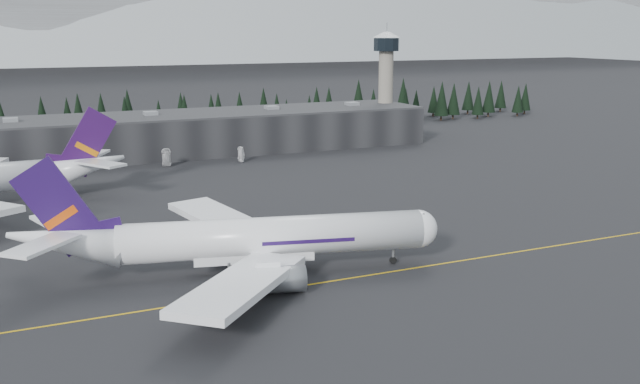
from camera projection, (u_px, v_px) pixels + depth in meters
name	position (u px, v px, depth m)	size (l,w,h in m)	color
ground	(371.00, 270.00, 116.33)	(1400.00, 1400.00, 0.00)	black
taxiline	(376.00, 274.00, 114.56)	(400.00, 0.40, 0.02)	gold
terminal	(183.00, 133.00, 225.90)	(160.00, 30.00, 12.60)	black
control_tower	(386.00, 73.00, 254.98)	(10.00, 10.00, 37.70)	gray
treeline	(159.00, 117.00, 258.48)	(360.00, 20.00, 15.00)	black
mountain_ridge	(33.00, 58.00, 1004.06)	(4400.00, 900.00, 420.00)	white
jet_main	(236.00, 239.00, 113.75)	(67.44, 61.52, 20.16)	white
gse_vehicle_a	(167.00, 164.00, 204.49)	(2.47, 5.36, 1.49)	silver
gse_vehicle_b	(242.00, 159.00, 211.29)	(1.90, 4.73, 1.61)	white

